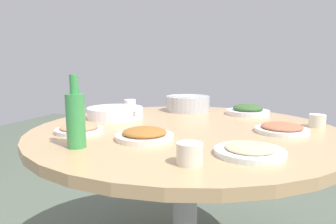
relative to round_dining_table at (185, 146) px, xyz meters
The scene contains 12 objects.
round_dining_table is the anchor object (origin of this frame).
rice_bowl 0.50m from the round_dining_table, 166.13° to the right, with size 0.26×0.26×0.10m.
soup_bowl 0.44m from the round_dining_table, 105.22° to the right, with size 0.29×0.30×0.06m.
dish_greens 0.52m from the round_dining_table, 152.13° to the left, with size 0.24×0.24×0.06m.
dish_tofu_braise 0.42m from the round_dining_table, 94.22° to the left, with size 0.22×0.22×0.04m.
dish_noodles 0.46m from the round_dining_table, 41.81° to the left, with size 0.22×0.22×0.04m.
dish_shrimp 0.47m from the round_dining_table, 58.90° to the right, with size 0.20×0.20×0.04m.
dish_stirfry 0.29m from the round_dining_table, 18.92° to the right, with size 0.22×0.22×0.04m.
green_bottle 0.54m from the round_dining_table, 31.18° to the right, with size 0.06×0.06×0.25m.
tea_cup_near 0.61m from the round_dining_table, 129.79° to the right, with size 0.07×0.07×0.07m, color white.
tea_cup_far 0.52m from the round_dining_table, 16.67° to the left, with size 0.08×0.08×0.06m, color beige.
tea_cup_side 0.60m from the round_dining_table, 109.07° to the left, with size 0.07×0.07×0.06m, color silver.
Camera 1 is at (1.29, 0.35, 1.06)m, focal length 32.51 mm.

